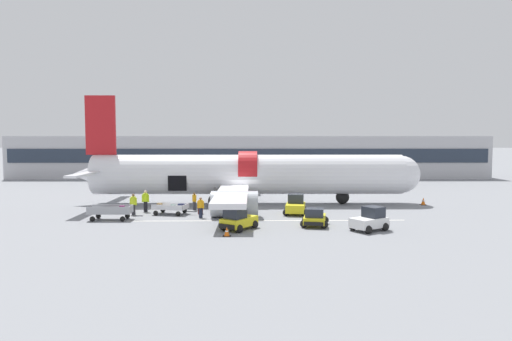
{
  "coord_description": "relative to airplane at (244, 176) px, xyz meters",
  "views": [
    {
      "loc": [
        0.77,
        -40.9,
        6.34
      ],
      "look_at": [
        1.0,
        -1.36,
        3.51
      ],
      "focal_mm": 32.0,
      "sensor_mm": 36.0,
      "label": 1
    }
  ],
  "objects": [
    {
      "name": "apron_marking_line",
      "position": [
        0.98,
        -8.9,
        -2.73
      ],
      "size": [
        23.29,
        0.52,
        0.01
      ],
      "color": "silver",
      "rests_on": "ground_plane"
    },
    {
      "name": "ground_plane",
      "position": [
        0.17,
        -2.6,
        -2.74
      ],
      "size": [
        500.0,
        500.0,
        0.0
      ],
      "primitive_type": "plane",
      "color": "gray"
    },
    {
      "name": "ground_crew_driver",
      "position": [
        -4.26,
        -3.64,
        -1.92
      ],
      "size": [
        0.48,
        0.51,
        1.55
      ],
      "color": "#2D2D33",
      "rests_on": "ground_plane"
    },
    {
      "name": "baggage_tug_rear",
      "position": [
        5.35,
        -11.05,
        -2.16
      ],
      "size": [
        2.29,
        2.92,
        1.33
      ],
      "color": "yellow",
      "rests_on": "ground_plane"
    },
    {
      "name": "baggage_tug_mid",
      "position": [
        4.46,
        -5.91,
        -2.04
      ],
      "size": [
        2.24,
        2.78,
        1.65
      ],
      "color": "yellow",
      "rests_on": "ground_plane"
    },
    {
      "name": "baggage_cart_loading",
      "position": [
        -5.87,
        -5.95,
        -2.27
      ],
      "size": [
        3.77,
        2.28,
        0.94
      ],
      "color": "silver",
      "rests_on": "ground_plane"
    },
    {
      "name": "baggage_tug_lead",
      "position": [
        -0.13,
        -12.32,
        -2.08
      ],
      "size": [
        2.69,
        3.08,
        1.54
      ],
      "color": "yellow",
      "rests_on": "ground_plane"
    },
    {
      "name": "ground_crew_loader_b",
      "position": [
        -3.26,
        -7.54,
        -1.87
      ],
      "size": [
        0.57,
        0.44,
        1.64
      ],
      "color": "#1E2338",
      "rests_on": "ground_plane"
    },
    {
      "name": "safety_cone_engine_left",
      "position": [
        -0.78,
        -14.46,
        -2.44
      ],
      "size": [
        0.51,
        0.51,
        0.63
      ],
      "color": "black",
      "rests_on": "ground_plane"
    },
    {
      "name": "suitcase_on_tarmac_upright",
      "position": [
        -3.48,
        -5.82,
        -2.44
      ],
      "size": [
        0.4,
        0.29,
        0.69
      ],
      "color": "#4C1E1E",
      "rests_on": "ground_plane"
    },
    {
      "name": "baggage_cart_queued",
      "position": [
        -10.03,
        -8.54,
        -2.17
      ],
      "size": [
        4.17,
        1.74,
        1.15
      ],
      "color": "#999BA0",
      "rests_on": "ground_plane"
    },
    {
      "name": "baggage_tug_spare",
      "position": [
        8.96,
        -12.63,
        -2.05
      ],
      "size": [
        2.91,
        2.63,
        1.62
      ],
      "color": "white",
      "rests_on": "ground_plane"
    },
    {
      "name": "terminal_strip",
      "position": [
        0.17,
        32.67,
        0.56
      ],
      "size": [
        74.67,
        13.81,
        6.6
      ],
      "color": "#B2B2B7",
      "rests_on": "ground_plane"
    },
    {
      "name": "ground_crew_supervisor",
      "position": [
        -8.97,
        -6.14,
        -1.82
      ],
      "size": [
        0.61,
        0.43,
        1.75
      ],
      "color": "#2D2D33",
      "rests_on": "ground_plane"
    },
    {
      "name": "safety_cone_wingtip",
      "position": [
        0.6,
        -6.43,
        -2.37
      ],
      "size": [
        0.5,
        0.5,
        0.78
      ],
      "color": "black",
      "rests_on": "ground_plane"
    },
    {
      "name": "ground_crew_loader_a",
      "position": [
        -8.32,
        -4.65,
        -1.76
      ],
      "size": [
        0.64,
        0.46,
        1.85
      ],
      "color": "black",
      "rests_on": "ground_plane"
    },
    {
      "name": "safety_cone_nose",
      "position": [
        17.05,
        -0.76,
        -2.4
      ],
      "size": [
        0.56,
        0.56,
        0.71
      ],
      "color": "black",
      "rests_on": "ground_plane"
    },
    {
      "name": "airplane",
      "position": [
        0.0,
        0.0,
        0.0
      ],
      "size": [
        33.34,
        27.54,
        10.34
      ],
      "color": "silver",
      "rests_on": "ground_plane"
    }
  ]
}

